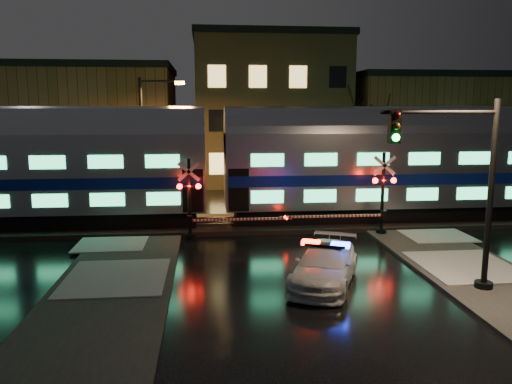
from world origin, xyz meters
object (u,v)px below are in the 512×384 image
Objects in this scene: crossing_signal_left at (198,207)px; streetlight at (147,136)px; crossing_signal_right at (376,202)px; traffic_light at (462,192)px; police_car at (325,265)px.

streetlight is (-2.97, 6.70, 2.93)m from crossing_signal_left.
crossing_signal_right is 1.06× the size of crossing_signal_left.
traffic_light is (0.18, -7.57, 1.72)m from crossing_signal_right.
police_car is at bearing -60.28° from streetlight.
crossing_signal_right is at bearing -30.46° from streetlight.
streetlight is (-7.44, 13.03, 3.80)m from police_car.
traffic_light is at bearing -88.62° from crossing_signal_right.
traffic_light is at bearing -50.96° from streetlight.
traffic_light is 0.81× the size of streetlight.
crossing_signal_left is at bearing -179.97° from crossing_signal_right.
crossing_signal_right is 0.72× the size of streetlight.
crossing_signal_left is (-4.47, 6.33, 0.87)m from police_car.
streetlight is at bearing 113.89° from crossing_signal_left.
police_car is 0.65× the size of streetlight.
crossing_signal_left is at bearing 138.23° from traffic_light.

